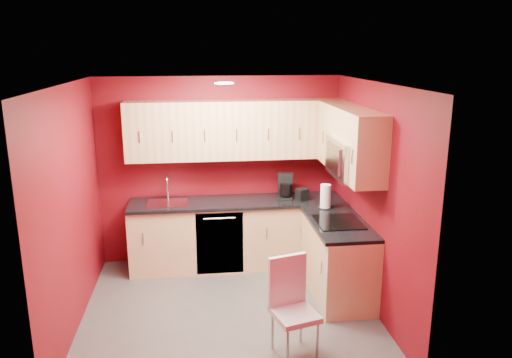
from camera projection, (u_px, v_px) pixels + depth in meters
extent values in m
plane|color=#4C4846|center=(229.00, 310.00, 5.59)|extent=(3.20, 3.20, 0.00)
plane|color=white|center=(226.00, 84.00, 4.96)|extent=(3.20, 3.20, 0.00)
plane|color=maroon|center=(220.00, 170.00, 6.72)|extent=(3.20, 0.00, 3.20)
plane|color=maroon|center=(241.00, 261.00, 3.83)|extent=(3.20, 0.00, 3.20)
plane|color=maroon|center=(71.00, 209.00, 5.08)|extent=(0.00, 3.00, 3.00)
plane|color=maroon|center=(373.00, 198.00, 5.47)|extent=(0.00, 3.00, 3.00)
cube|color=#E9C885|center=(237.00, 234.00, 6.66)|extent=(2.80, 0.60, 0.87)
cube|color=#E9C885|center=(337.00, 259.00, 5.88)|extent=(0.60, 1.30, 0.87)
cube|color=black|center=(237.00, 202.00, 6.53)|extent=(2.80, 0.63, 0.04)
cube|color=black|center=(338.00, 223.00, 5.75)|extent=(0.63, 1.27, 0.04)
cube|color=tan|center=(235.00, 130.00, 6.43)|extent=(2.80, 0.35, 0.75)
cube|color=tan|center=(338.00, 134.00, 6.13)|extent=(0.35, 0.57, 0.75)
cube|color=tan|center=(370.00, 152.00, 5.02)|extent=(0.35, 0.22, 0.75)
cube|color=tan|center=(356.00, 124.00, 5.44)|extent=(0.35, 0.76, 0.33)
cube|color=silver|center=(352.00, 158.00, 5.53)|extent=(0.40, 0.76, 0.42)
cube|color=black|center=(335.00, 159.00, 5.51)|extent=(0.02, 0.62, 0.33)
cylinder|color=silver|center=(339.00, 163.00, 5.29)|extent=(0.02, 0.02, 0.29)
cube|color=black|center=(339.00, 222.00, 5.70)|extent=(0.50, 0.55, 0.01)
cube|color=silver|center=(167.00, 204.00, 6.41)|extent=(0.52, 0.42, 0.02)
cylinder|color=silver|center=(168.00, 189.00, 6.57)|extent=(0.02, 0.02, 0.26)
torus|color=silver|center=(167.00, 181.00, 6.47)|extent=(0.02, 0.16, 0.16)
cylinder|color=silver|center=(167.00, 187.00, 6.42)|extent=(0.02, 0.02, 0.12)
cube|color=black|center=(220.00, 243.00, 6.35)|extent=(0.60, 0.02, 0.82)
cylinder|color=white|center=(224.00, 83.00, 5.25)|extent=(0.20, 0.20, 0.01)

